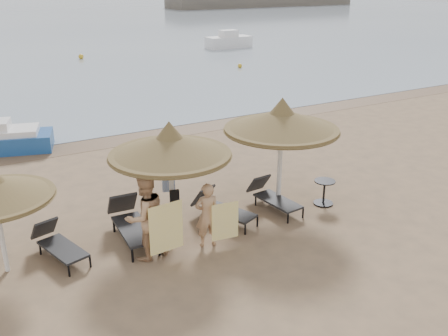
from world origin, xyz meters
The scene contains 18 objects.
ground centered at (0.00, 0.00, 0.00)m, with size 160.00×160.00×0.00m, color #8A6C4D.
wet_sand_strip centered at (0.00, 9.40, 0.00)m, with size 200.00×1.60×0.01m, color brown.
palapa_center centered at (-0.21, 1.33, 2.35)m, with size 2.98×2.98×2.95m.
palapa_right centered at (3.07, 1.40, 2.48)m, with size 3.14×3.14×3.11m.
lounger_far_left centered at (-2.98, 1.65, 0.35)m, with size 1.03×1.83×0.78m.
lounger_near_left centered at (-1.19, 1.68, 0.43)m, with size 0.82×2.16×0.95m.
lounger_near_right centered at (1.21, 1.40, 0.37)m, with size 1.26×1.92×0.82m.
lounger_far_right centered at (2.81, 1.34, 0.36)m, with size 0.78×1.85×0.81m.
side_table centered at (4.24, 0.82, 0.34)m, with size 0.59×0.59×0.72m.
person_left centered at (-1.19, 0.61, 1.20)m, with size 1.10×0.72×2.39m, color tan.
person_right centered at (0.28, 0.41, 0.94)m, with size 0.86×0.56×1.87m, color tan.
towel_left centered at (-0.84, 0.26, 0.82)m, with size 0.85×0.10×1.19m.
towel_right centered at (0.63, 0.16, 0.66)m, with size 0.68×0.10×0.96m.
bag_patterned centered at (-0.21, 1.51, 1.30)m, with size 0.33×0.19×0.40m.
bag_dark centered at (-0.21, 1.17, 1.10)m, with size 0.24×0.12×0.32m.
pedal_boat centered at (-2.65, 10.09, 0.43)m, with size 2.81×2.11×1.17m.
buoy_mid centered at (5.01, 30.30, 0.20)m, with size 0.39×0.39×0.39m, color gold.
buoy_right centered at (13.63, 20.89, 0.16)m, with size 0.31×0.31×0.31m, color gold.
Camera 1 is at (-4.61, -9.01, 6.13)m, focal length 40.00 mm.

